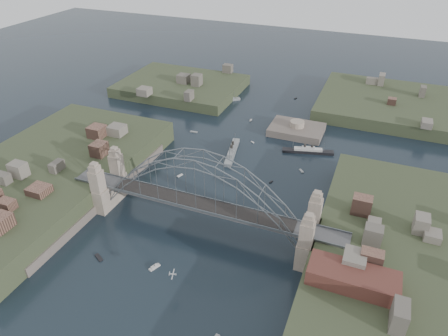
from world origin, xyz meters
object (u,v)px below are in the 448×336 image
at_px(fort_island, 296,134).
at_px(naval_cruiser_near, 232,151).
at_px(ocean_liner, 308,151).
at_px(naval_cruiser_far, 226,100).
at_px(wharf_shed, 353,278).
at_px(bridge, 200,193).

distance_m(fort_island, naval_cruiser_near, 32.53).
bearing_deg(naval_cruiser_near, ocean_liner, 23.51).
bearing_deg(naval_cruiser_far, ocean_liner, -35.78).
xyz_separation_m(wharf_shed, naval_cruiser_far, (-72.27, 104.15, -9.22)).
xyz_separation_m(wharf_shed, ocean_liner, (-23.95, 69.32, -9.25)).
bearing_deg(ocean_liner, bridge, -109.93).
distance_m(wharf_shed, naval_cruiser_near, 77.40).
bearing_deg(wharf_shed, naval_cruiser_near, 131.49).
bearing_deg(fort_island, ocean_liner, -61.26).
xyz_separation_m(bridge, fort_island, (12.00, 70.00, -12.66)).
bearing_deg(bridge, naval_cruiser_near, 99.03).
distance_m(wharf_shed, ocean_liner, 73.92).
bearing_deg(naval_cruiser_far, naval_cruiser_near, -65.37).
distance_m(bridge, fort_island, 72.14).
distance_m(naval_cruiser_far, ocean_liner, 59.57).
bearing_deg(fort_island, naval_cruiser_near, -125.62).
xyz_separation_m(naval_cruiser_near, ocean_liner, (26.98, 11.74, -0.20)).
xyz_separation_m(fort_island, naval_cruiser_far, (-40.27, 20.15, 1.12)).
distance_m(fort_island, wharf_shed, 90.48).
bearing_deg(wharf_shed, fort_island, 110.85).
bearing_deg(ocean_liner, wharf_shed, -70.94).
xyz_separation_m(bridge, ocean_liner, (20.05, 55.32, -11.58)).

